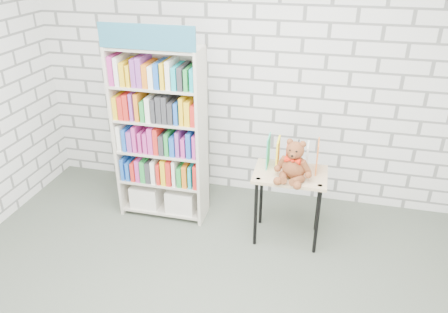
# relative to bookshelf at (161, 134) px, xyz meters

# --- Properties ---
(room_shell) EXTENTS (4.52, 4.02, 2.81)m
(room_shell) POSITION_rel_bookshelf_xyz_m (0.74, -1.36, 0.92)
(room_shell) COLOR silver
(room_shell) RESTS_ON ground
(bookshelf) EXTENTS (0.85, 0.33, 1.90)m
(bookshelf) POSITION_rel_bookshelf_xyz_m (0.00, 0.00, 0.00)
(bookshelf) COLOR beige
(bookshelf) RESTS_ON ground
(display_table) EXTENTS (0.64, 0.45, 0.68)m
(display_table) POSITION_rel_bookshelf_xyz_m (1.25, -0.14, -0.28)
(display_table) COLOR tan
(display_table) RESTS_ON ground
(table_books) EXTENTS (0.45, 0.20, 0.26)m
(table_books) POSITION_rel_bookshelf_xyz_m (1.24, -0.03, -0.05)
(table_books) COLOR #29B292
(table_books) RESTS_ON display_table
(teddy_bear) EXTENTS (0.32, 0.31, 0.35)m
(teddy_bear) POSITION_rel_bookshelf_xyz_m (1.27, -0.24, -0.04)
(teddy_bear) COLOR maroon
(teddy_bear) RESTS_ON display_table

